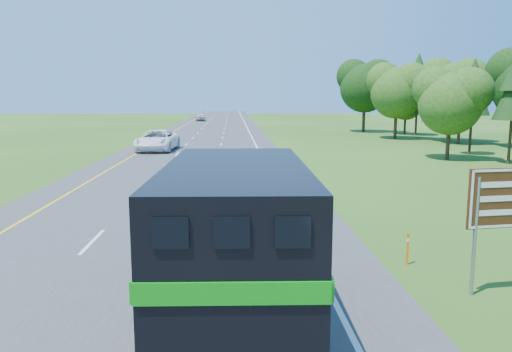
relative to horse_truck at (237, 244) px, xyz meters
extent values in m
cube|color=#38383A|center=(-3.11, 46.06, -1.99)|extent=(15.00, 260.00, 0.04)
cube|color=yellow|center=(-8.61, 46.06, -1.97)|extent=(0.15, 260.00, 0.01)
cube|color=white|center=(2.39, 46.06, -1.97)|extent=(0.15, 260.00, 0.01)
cylinder|color=black|center=(-1.00, 3.40, -1.40)|extent=(0.39, 1.15, 1.14)
cylinder|color=black|center=(1.17, 3.35, -1.40)|extent=(0.39, 1.15, 1.14)
cylinder|color=black|center=(-1.13, -1.58, -1.40)|extent=(0.39, 1.15, 1.14)
cylinder|color=black|center=(1.05, -1.63, -1.40)|extent=(0.39, 1.15, 1.14)
cube|color=black|center=(0.00, 0.06, -1.28)|extent=(2.70, 8.36, 0.29)
cube|color=black|center=(0.08, 3.27, -0.15)|extent=(2.59, 1.93, 1.97)
cube|color=black|center=(0.11, 4.22, 0.37)|extent=(2.28, 0.12, 0.62)
cube|color=black|center=(-0.02, -0.67, 0.29)|extent=(2.74, 6.08, 2.85)
cube|color=#07870E|center=(-0.09, -3.70, 0.43)|extent=(2.59, 0.11, 0.31)
cube|color=#07870E|center=(-1.33, -0.64, 0.43)|extent=(0.19, 6.01, 0.31)
cube|color=#07870E|center=(1.30, -0.70, 0.43)|extent=(0.19, 6.01, 0.31)
cube|color=black|center=(-0.87, -3.68, 1.25)|extent=(0.47, 0.05, 0.41)
cube|color=black|center=(-0.09, -3.70, 1.25)|extent=(0.47, 0.05, 0.41)
cube|color=black|center=(0.68, -3.72, 1.25)|extent=(0.47, 0.05, 0.41)
imported|color=white|center=(-7.09, 37.12, -1.01)|extent=(3.73, 7.18, 1.93)
imported|color=#B1B1B8|center=(-6.81, 97.15, -1.10)|extent=(2.44, 5.28, 1.75)
cylinder|color=gray|center=(5.96, 1.92, -0.49)|extent=(0.10, 0.10, 3.04)
cube|color=#48230F|center=(6.77, 2.04, 0.47)|extent=(2.12, 0.35, 1.52)
cube|color=white|center=(6.77, 2.00, 0.47)|extent=(2.01, 0.29, 1.46)
cube|color=orange|center=(5.14, 4.30, -1.52)|extent=(0.07, 0.04, 0.99)
cube|color=white|center=(5.14, 4.30, -1.25)|extent=(0.08, 0.04, 0.11)
camera|label=1|loc=(-0.08, -9.86, 2.96)|focal=35.00mm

